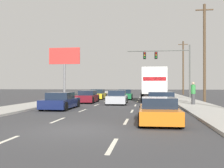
{
  "coord_description": "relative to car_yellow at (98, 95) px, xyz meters",
  "views": [
    {
      "loc": [
        2.69,
        -9.79,
        1.75
      ],
      "look_at": [
        -0.78,
        15.81,
        1.87
      ],
      "focal_mm": 41.35,
      "sensor_mm": 36.0,
      "label": 1
    }
  ],
  "objects": [
    {
      "name": "car_yellow",
      "position": [
        0.0,
        0.0,
        0.0
      ],
      "size": [
        1.91,
        4.14,
        1.24
      ],
      "color": "yellow",
      "rests_on": "ground_plane"
    },
    {
      "name": "car_orange",
      "position": [
        6.67,
        -19.53,
        -0.03
      ],
      "size": [
        1.89,
        4.32,
        1.17
      ],
      "color": "orange",
      "rests_on": "ground_plane"
    },
    {
      "name": "traffic_signal_mast",
      "position": [
        8.48,
        4.57,
        4.75
      ],
      "size": [
        8.66,
        0.69,
        7.3
      ],
      "color": "#595B56",
      "rests_on": "ground_plane"
    },
    {
      "name": "box_truck",
      "position": [
        6.76,
        -4.28,
        1.43
      ],
      "size": [
        2.64,
        7.46,
        3.45
      ],
      "color": "white",
      "rests_on": "ground_plane"
    },
    {
      "name": "car_green",
      "position": [
        3.4,
        0.2,
        -0.01
      ],
      "size": [
        1.95,
        4.33,
        1.22
      ],
      "color": "#196B38",
      "rests_on": "ground_plane"
    },
    {
      "name": "pedestrian_near_corner",
      "position": [
        9.98,
        -9.43,
        0.53
      ],
      "size": [
        0.38,
        0.38,
        1.88
      ],
      "color": "#3F3F42",
      "rests_on": "sidewalk_right"
    },
    {
      "name": "lane_markings",
      "position": [
        3.44,
        -1.94,
        -0.56
      ],
      "size": [
        3.54,
        57.0,
        0.01
      ],
      "color": "silver",
      "rests_on": "ground_plane"
    },
    {
      "name": "sidewalk_right",
      "position": [
        10.17,
        -2.0,
        -0.49
      ],
      "size": [
        2.96,
        80.0,
        0.14
      ],
      "primitive_type": "cube",
      "color": "#B2AFA8",
      "rests_on": "ground_plane"
    },
    {
      "name": "car_navy",
      "position": [
        -0.14,
        -13.59,
        -0.0
      ],
      "size": [
        1.93,
        4.22,
        1.22
      ],
      "color": "#141E4C",
      "rests_on": "ground_plane"
    },
    {
      "name": "sidewalk_left",
      "position": [
        -3.29,
        -2.0,
        -0.49
      ],
      "size": [
        2.96,
        80.0,
        0.14
      ],
      "primitive_type": "cube",
      "color": "#B2AFA8",
      "rests_on": "ground_plane"
    },
    {
      "name": "utility_pole_far",
      "position": [
        12.81,
        17.28,
        4.54
      ],
      "size": [
        1.8,
        0.28,
        9.91
      ],
      "color": "brown",
      "rests_on": "ground_plane"
    },
    {
      "name": "car_silver",
      "position": [
        3.41,
        -8.04,
        0.02
      ],
      "size": [
        1.94,
        4.3,
        1.27
      ],
      "color": "#B7BABF",
      "rests_on": "ground_plane"
    },
    {
      "name": "car_gray",
      "position": [
        7.06,
        -13.58,
        0.03
      ],
      "size": [
        2.01,
        4.25,
        1.3
      ],
      "color": "slate",
      "rests_on": "ground_plane"
    },
    {
      "name": "utility_pole_mid",
      "position": [
        12.1,
        -3.87,
        4.69
      ],
      "size": [
        1.8,
        0.28,
        10.22
      ],
      "color": "brown",
      "rests_on": "ground_plane"
    },
    {
      "name": "ground_plane",
      "position": [
        3.44,
        3.0,
        -0.56
      ],
      "size": [
        140.0,
        140.0,
        0.0
      ],
      "primitive_type": "plane",
      "color": "#3D3D3F"
    },
    {
      "name": "roadside_billboard",
      "position": [
        -6.26,
        5.89,
        4.84
      ],
      "size": [
        4.79,
        0.36,
        7.42
      ],
      "color": "slate",
      "rests_on": "ground_plane"
    },
    {
      "name": "car_maroon",
      "position": [
        0.23,
        -6.53,
        0.01
      ],
      "size": [
        1.88,
        4.13,
        1.21
      ],
      "color": "maroon",
      "rests_on": "ground_plane"
    }
  ]
}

